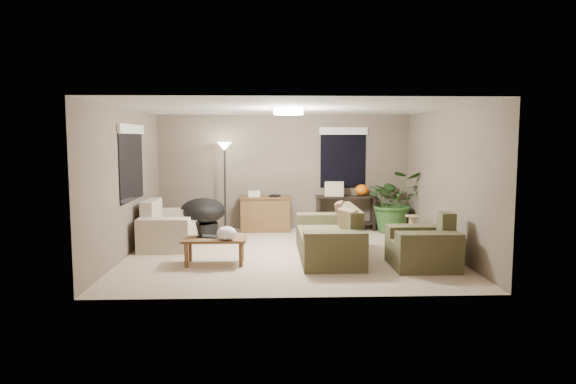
{
  "coord_description": "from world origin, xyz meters",
  "views": [
    {
      "loc": [
        -0.34,
        -8.76,
        1.99
      ],
      "look_at": [
        0.0,
        0.2,
        1.05
      ],
      "focal_mm": 32.0,
      "sensor_mm": 36.0,
      "label": 1
    }
  ],
  "objects_px": {
    "coffee_table": "(215,242)",
    "houseplant": "(394,208)",
    "loveseat": "(168,229)",
    "console_table": "(345,210)",
    "cat_scratching_post": "(412,230)",
    "armchair": "(423,248)",
    "desk": "(265,214)",
    "floor_lamp": "(225,157)",
    "papasan_chair": "(203,215)",
    "main_sofa": "(331,240)"
  },
  "relations": [
    {
      "from": "main_sofa",
      "to": "papasan_chair",
      "type": "height_order",
      "value": "main_sofa"
    },
    {
      "from": "desk",
      "to": "cat_scratching_post",
      "type": "distance_m",
      "value": 3.09
    },
    {
      "from": "papasan_chair",
      "to": "floor_lamp",
      "type": "xyz_separation_m",
      "value": [
        0.39,
        0.63,
        1.13
      ]
    },
    {
      "from": "armchair",
      "to": "floor_lamp",
      "type": "distance_m",
      "value": 4.75
    },
    {
      "from": "main_sofa",
      "to": "console_table",
      "type": "xyz_separation_m",
      "value": [
        0.63,
        2.54,
        0.14
      ]
    },
    {
      "from": "main_sofa",
      "to": "houseplant",
      "type": "relative_size",
      "value": 1.67
    },
    {
      "from": "armchair",
      "to": "desk",
      "type": "height_order",
      "value": "armchair"
    },
    {
      "from": "armchair",
      "to": "coffee_table",
      "type": "distance_m",
      "value": 3.27
    },
    {
      "from": "coffee_table",
      "to": "armchair",
      "type": "bearing_deg",
      "value": -5.5
    },
    {
      "from": "console_table",
      "to": "houseplant",
      "type": "relative_size",
      "value": 0.99
    },
    {
      "from": "houseplant",
      "to": "coffee_table",
      "type": "bearing_deg",
      "value": -142.57
    },
    {
      "from": "main_sofa",
      "to": "console_table",
      "type": "relative_size",
      "value": 1.69
    },
    {
      "from": "armchair",
      "to": "main_sofa",
      "type": "bearing_deg",
      "value": 151.3
    },
    {
      "from": "floor_lamp",
      "to": "loveseat",
      "type": "bearing_deg",
      "value": -125.29
    },
    {
      "from": "papasan_chair",
      "to": "loveseat",
      "type": "bearing_deg",
      "value": -128.28
    },
    {
      "from": "floor_lamp",
      "to": "coffee_table",
      "type": "bearing_deg",
      "value": -88.6
    },
    {
      "from": "desk",
      "to": "floor_lamp",
      "type": "bearing_deg",
      "value": -175.9
    },
    {
      "from": "coffee_table",
      "to": "houseplant",
      "type": "bearing_deg",
      "value": 37.43
    },
    {
      "from": "armchair",
      "to": "floor_lamp",
      "type": "bearing_deg",
      "value": 136.58
    },
    {
      "from": "main_sofa",
      "to": "coffee_table",
      "type": "height_order",
      "value": "main_sofa"
    },
    {
      "from": "loveseat",
      "to": "papasan_chair",
      "type": "height_order",
      "value": "loveseat"
    },
    {
      "from": "armchair",
      "to": "coffee_table",
      "type": "height_order",
      "value": "armchair"
    },
    {
      "from": "desk",
      "to": "papasan_chair",
      "type": "height_order",
      "value": "papasan_chair"
    },
    {
      "from": "main_sofa",
      "to": "loveseat",
      "type": "bearing_deg",
      "value": 160.01
    },
    {
      "from": "loveseat",
      "to": "console_table",
      "type": "distance_m",
      "value": 3.84
    },
    {
      "from": "armchair",
      "to": "cat_scratching_post",
      "type": "relative_size",
      "value": 2.0
    },
    {
      "from": "desk",
      "to": "houseplant",
      "type": "relative_size",
      "value": 0.84
    },
    {
      "from": "console_table",
      "to": "papasan_chair",
      "type": "bearing_deg",
      "value": -165.49
    },
    {
      "from": "floor_lamp",
      "to": "cat_scratching_post",
      "type": "bearing_deg",
      "value": -16.43
    },
    {
      "from": "loveseat",
      "to": "armchair",
      "type": "relative_size",
      "value": 1.6
    },
    {
      "from": "armchair",
      "to": "houseplant",
      "type": "height_order",
      "value": "houseplant"
    },
    {
      "from": "main_sofa",
      "to": "floor_lamp",
      "type": "relative_size",
      "value": 1.15
    },
    {
      "from": "papasan_chair",
      "to": "cat_scratching_post",
      "type": "height_order",
      "value": "papasan_chair"
    },
    {
      "from": "papasan_chair",
      "to": "cat_scratching_post",
      "type": "distance_m",
      "value": 4.14
    },
    {
      "from": "papasan_chair",
      "to": "floor_lamp",
      "type": "distance_m",
      "value": 1.35
    },
    {
      "from": "armchair",
      "to": "cat_scratching_post",
      "type": "xyz_separation_m",
      "value": [
        0.39,
        2.05,
        -0.08
      ]
    },
    {
      "from": "floor_lamp",
      "to": "cat_scratching_post",
      "type": "height_order",
      "value": "floor_lamp"
    },
    {
      "from": "coffee_table",
      "to": "cat_scratching_post",
      "type": "bearing_deg",
      "value": 25.45
    },
    {
      "from": "loveseat",
      "to": "console_table",
      "type": "relative_size",
      "value": 1.23
    },
    {
      "from": "armchair",
      "to": "papasan_chair",
      "type": "distance_m",
      "value": 4.48
    },
    {
      "from": "loveseat",
      "to": "coffee_table",
      "type": "relative_size",
      "value": 1.6
    },
    {
      "from": "armchair",
      "to": "coffee_table",
      "type": "xyz_separation_m",
      "value": [
        -3.25,
        0.31,
        0.06
      ]
    },
    {
      "from": "coffee_table",
      "to": "console_table",
      "type": "distance_m",
      "value": 3.9
    },
    {
      "from": "armchair",
      "to": "cat_scratching_post",
      "type": "height_order",
      "value": "armchair"
    },
    {
      "from": "console_table",
      "to": "coffee_table",
      "type": "bearing_deg",
      "value": -130.41
    },
    {
      "from": "desk",
      "to": "coffee_table",
      "type": "bearing_deg",
      "value": -105.23
    },
    {
      "from": "desk",
      "to": "cat_scratching_post",
      "type": "relative_size",
      "value": 2.2
    },
    {
      "from": "houseplant",
      "to": "cat_scratching_post",
      "type": "bearing_deg",
      "value": -82.97
    },
    {
      "from": "armchair",
      "to": "console_table",
      "type": "bearing_deg",
      "value": 102.43
    },
    {
      "from": "floor_lamp",
      "to": "cat_scratching_post",
      "type": "relative_size",
      "value": 3.82
    }
  ]
}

